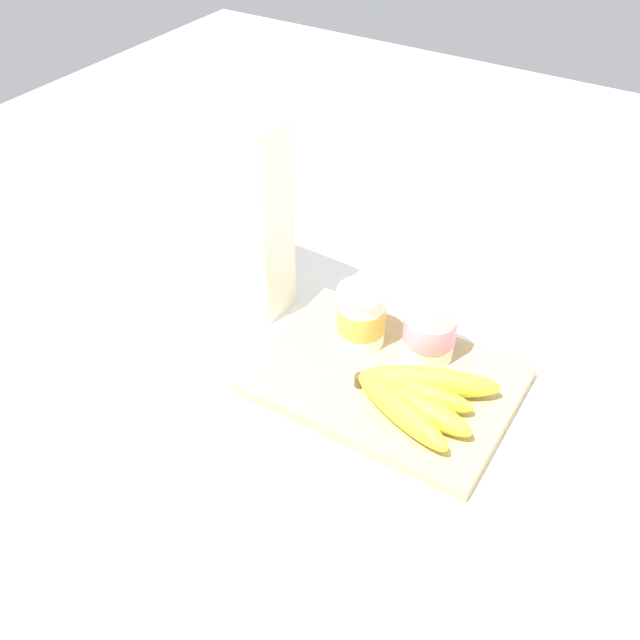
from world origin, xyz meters
TOP-DOWN VIEW (x-y plane):
  - ground_plane at (0.00, 0.00)m, footprint 2.40×2.40m
  - cutting_board at (0.00, 0.00)m, footprint 0.34×0.24m
  - cereal_box at (-0.29, 0.06)m, footprint 0.19×0.08m
  - yogurt_cup_front at (-0.06, 0.04)m, footprint 0.07×0.07m
  - yogurt_cup_back at (0.03, 0.07)m, footprint 0.07×0.07m
  - banana_bunch at (0.06, -0.03)m, footprint 0.18×0.16m

SIDE VIEW (x-z plane):
  - ground_plane at x=0.00m, z-range 0.00..0.00m
  - cutting_board at x=0.00m, z-range 0.00..0.02m
  - banana_bunch at x=0.06m, z-range 0.02..0.06m
  - yogurt_cup_front at x=-0.06m, z-range 0.02..0.11m
  - yogurt_cup_back at x=0.03m, z-range 0.02..0.12m
  - cereal_box at x=-0.29m, z-range 0.00..0.30m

